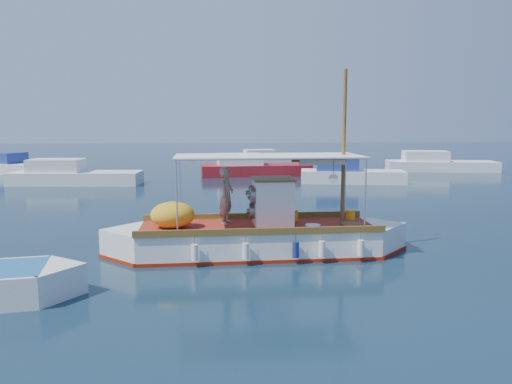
{
  "coord_description": "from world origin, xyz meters",
  "views": [
    {
      "loc": [
        -1.84,
        -14.84,
        3.89
      ],
      "look_at": [
        -0.61,
        0.0,
        1.8
      ],
      "focal_mm": 35.0,
      "sensor_mm": 36.0,
      "label": 1
    }
  ],
  "objects": [
    {
      "name": "bg_boat_n",
      "position": [
        0.92,
        21.59,
        0.49
      ],
      "size": [
        8.11,
        3.28,
        1.8
      ],
      "rotation": [
        0.0,
        0.0,
        0.06
      ],
      "color": "maroon",
      "rests_on": "ground"
    },
    {
      "name": "bg_boat_ne",
      "position": [
        6.81,
        16.6,
        0.49
      ],
      "size": [
        6.86,
        3.35,
        1.8
      ],
      "rotation": [
        0.0,
        0.0,
        -0.18
      ],
      "color": "silver",
      "rests_on": "ground"
    },
    {
      "name": "fishing_caique",
      "position": [
        -0.65,
        -0.36,
        0.5
      ],
      "size": [
        9.19,
        2.71,
        5.61
      ],
      "rotation": [
        0.0,
        0.0,
        0.02
      ],
      "color": "white",
      "rests_on": "ground"
    },
    {
      "name": "bg_boat_far_w",
      "position": [
        -17.08,
        24.29,
        0.49
      ],
      "size": [
        6.87,
        5.19,
        1.8
      ],
      "rotation": [
        0.0,
        0.0,
        -0.5
      ],
      "color": "silver",
      "rests_on": "ground"
    },
    {
      "name": "bg_boat_nw",
      "position": [
        -10.78,
        17.18,
        0.49
      ],
      "size": [
        8.13,
        3.01,
        1.8
      ],
      "rotation": [
        0.0,
        0.0,
        -0.08
      ],
      "color": "silver",
      "rests_on": "ground"
    },
    {
      "name": "ground",
      "position": [
        0.0,
        0.0,
        0.0
      ],
      "size": [
        160.0,
        160.0,
        0.0
      ],
      "primitive_type": "plane",
      "color": "black",
      "rests_on": "ground"
    },
    {
      "name": "bg_boat_e",
      "position": [
        15.97,
        23.67,
        0.49
      ],
      "size": [
        8.74,
        4.13,
        1.8
      ],
      "rotation": [
        0.0,
        0.0,
        -0.19
      ],
      "color": "silver",
      "rests_on": "ground"
    },
    {
      "name": "bg_boat_far_n",
      "position": [
        2.64,
        27.0,
        0.49
      ],
      "size": [
        6.38,
        2.75,
        1.8
      ],
      "rotation": [
        0.0,
        0.0,
        0.12
      ],
      "color": "silver",
      "rests_on": "ground"
    }
  ]
}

